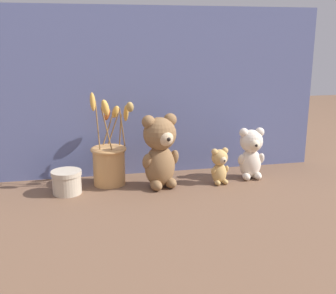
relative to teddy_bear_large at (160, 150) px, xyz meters
name	(u,v)px	position (x,y,z in m)	size (l,w,h in m)	color
ground_plane	(169,186)	(0.03, 0.00, -0.13)	(4.00, 4.00, 0.00)	brown
backdrop_wall	(159,92)	(0.03, 0.17, 0.17)	(1.21, 0.02, 0.60)	slate
teddy_bear_large	(160,150)	(0.00, 0.00, 0.00)	(0.14, 0.13, 0.25)	olive
teddy_bear_medium	(251,152)	(0.34, 0.02, -0.03)	(0.10, 0.09, 0.19)	beige
teddy_bear_small	(220,165)	(0.21, -0.01, -0.06)	(0.07, 0.06, 0.13)	tan
flower_vase	(109,161)	(-0.17, 0.06, -0.05)	(0.15, 0.14, 0.32)	tan
decorative_tin_tall	(67,182)	(-0.31, 0.00, -0.09)	(0.10, 0.10, 0.08)	beige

